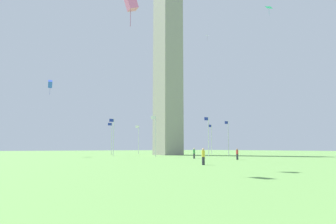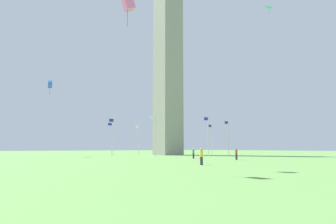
# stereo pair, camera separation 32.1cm
# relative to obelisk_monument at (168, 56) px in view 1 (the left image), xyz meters

# --- Properties ---
(ground_plane) EXTENTS (260.00, 260.00, 0.00)m
(ground_plane) POSITION_rel_obelisk_monument_xyz_m (0.00, 0.00, -24.60)
(ground_plane) COLOR #609347
(obelisk_monument) EXTENTS (5.41, 5.41, 49.20)m
(obelisk_monument) POSITION_rel_obelisk_monument_xyz_m (0.00, 0.00, 0.00)
(obelisk_monument) COLOR gray
(obelisk_monument) RESTS_ON ground
(flagpole_n) EXTENTS (1.12, 0.14, 8.03)m
(flagpole_n) POSITION_rel_obelisk_monument_xyz_m (14.37, 0.00, -20.20)
(flagpole_n) COLOR silver
(flagpole_n) RESTS_ON ground
(flagpole_ne) EXTENTS (1.12, 0.14, 8.03)m
(flagpole_ne) POSITION_rel_obelisk_monument_xyz_m (10.18, 10.12, -20.20)
(flagpole_ne) COLOR silver
(flagpole_ne) RESTS_ON ground
(flagpole_e) EXTENTS (1.12, 0.14, 8.03)m
(flagpole_e) POSITION_rel_obelisk_monument_xyz_m (0.06, 14.31, -20.20)
(flagpole_e) COLOR silver
(flagpole_e) RESTS_ON ground
(flagpole_se) EXTENTS (1.12, 0.14, 8.03)m
(flagpole_se) POSITION_rel_obelisk_monument_xyz_m (-10.06, 10.12, -20.20)
(flagpole_se) COLOR silver
(flagpole_se) RESTS_ON ground
(flagpole_s) EXTENTS (1.12, 0.14, 8.03)m
(flagpole_s) POSITION_rel_obelisk_monument_xyz_m (-14.25, 0.00, -20.20)
(flagpole_s) COLOR silver
(flagpole_s) RESTS_ON ground
(flagpole_sw) EXTENTS (1.12, 0.14, 8.03)m
(flagpole_sw) POSITION_rel_obelisk_monument_xyz_m (-10.06, -10.12, -20.20)
(flagpole_sw) COLOR silver
(flagpole_sw) RESTS_ON ground
(flagpole_w) EXTENTS (1.12, 0.14, 8.03)m
(flagpole_w) POSITION_rel_obelisk_monument_xyz_m (0.06, -14.31, -20.20)
(flagpole_w) COLOR silver
(flagpole_w) RESTS_ON ground
(flagpole_nw) EXTENTS (1.12, 0.14, 8.03)m
(flagpole_nw) POSITION_rel_obelisk_monument_xyz_m (10.18, -10.12, -20.20)
(flagpole_nw) COLOR silver
(flagpole_nw) RESTS_ON ground
(person_yellow_shirt) EXTENTS (0.32, 0.32, 1.67)m
(person_yellow_shirt) POSITION_rel_obelisk_monument_xyz_m (21.82, 37.14, -23.77)
(person_yellow_shirt) COLOR #2D2D38
(person_yellow_shirt) RESTS_ON ground
(person_red_shirt) EXTENTS (0.32, 0.32, 1.60)m
(person_red_shirt) POSITION_rel_obelisk_monument_xyz_m (9.08, 30.07, -23.81)
(person_red_shirt) COLOR #2D2D38
(person_red_shirt) RESTS_ON ground
(person_green_shirt) EXTENTS (0.32, 0.32, 1.67)m
(person_green_shirt) POSITION_rel_obelisk_monument_xyz_m (10.85, 22.64, -23.77)
(person_green_shirt) COLOR #2D2D38
(person_green_shirt) RESTS_ON ground
(kite_pink_box) EXTENTS (1.16, 0.87, 2.66)m
(kite_pink_box) POSITION_rel_obelisk_monument_xyz_m (32.09, 40.74, -11.99)
(kite_pink_box) COLOR pink
(kite_white_diamond) EXTENTS (1.06, 1.08, 1.29)m
(kite_white_diamond) POSITION_rel_obelisk_monument_xyz_m (-5.44, 8.50, 3.71)
(kite_white_diamond) COLOR white
(kite_blue_box) EXTENTS (1.11, 1.64, 3.02)m
(kite_blue_box) POSITION_rel_obelisk_monument_xyz_m (27.04, -3.29, -9.99)
(kite_blue_box) COLOR blue
(kite_cyan_diamond) EXTENTS (1.59, 1.54, 2.05)m
(kite_cyan_diamond) POSITION_rel_obelisk_monument_xyz_m (-11.16, 21.85, 7.04)
(kite_cyan_diamond) COLOR #33C6D1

